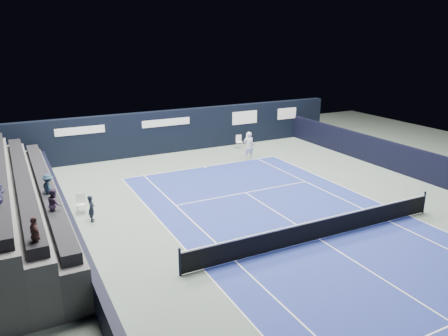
# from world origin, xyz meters

# --- Properties ---
(ground) EXTENTS (48.00, 48.00, 0.00)m
(ground) POSITION_xyz_m (0.00, 2.00, 0.00)
(ground) COLOR slate
(ground) RESTS_ON ground
(court_surface) EXTENTS (10.97, 23.77, 0.01)m
(court_surface) POSITION_xyz_m (0.00, 0.00, 0.00)
(court_surface) COLOR navy
(court_surface) RESTS_ON ground
(enclosure_wall_right) EXTENTS (0.30, 22.00, 1.80)m
(enclosure_wall_right) POSITION_xyz_m (10.50, 6.00, 0.90)
(enclosure_wall_right) COLOR black
(enclosure_wall_right) RESTS_ON ground
(folding_chair_back_a) EXTENTS (0.52, 0.54, 0.99)m
(folding_chair_back_a) POSITION_xyz_m (4.48, 15.26, 0.66)
(folding_chair_back_a) COLOR silver
(folding_chair_back_a) RESTS_ON ground
(folding_chair_back_b) EXTENTS (0.49, 0.48, 0.88)m
(folding_chair_back_b) POSITION_xyz_m (5.67, 15.81, 0.50)
(folding_chair_back_b) COLOR white
(folding_chair_back_b) RESTS_ON ground
(line_judge_chair) EXTENTS (0.49, 0.47, 0.94)m
(line_judge_chair) POSITION_xyz_m (-8.56, 7.71, 0.54)
(line_judge_chair) COLOR silver
(line_judge_chair) RESTS_ON ground
(line_judge) EXTENTS (0.40, 0.52, 1.28)m
(line_judge) POSITION_xyz_m (-8.30, 6.38, 0.64)
(line_judge) COLOR black
(line_judge) RESTS_ON ground
(court_markings) EXTENTS (11.03, 23.83, 0.00)m
(court_markings) POSITION_xyz_m (0.00, 0.00, 0.01)
(court_markings) COLOR white
(court_markings) RESTS_ON court_surface
(tennis_net) EXTENTS (12.90, 0.10, 1.10)m
(tennis_net) POSITION_xyz_m (0.00, 0.00, 0.51)
(tennis_net) COLOR black
(tennis_net) RESTS_ON ground
(back_sponsor_wall) EXTENTS (26.00, 0.63, 3.10)m
(back_sponsor_wall) POSITION_xyz_m (0.01, 16.50, 1.55)
(back_sponsor_wall) COLOR black
(back_sponsor_wall) RESTS_ON ground
(side_barrier_left) EXTENTS (0.33, 22.00, 1.20)m
(side_barrier_left) POSITION_xyz_m (-9.50, 5.97, 0.60)
(side_barrier_left) COLOR black
(side_barrier_left) RESTS_ON ground
(tennis_player) EXTENTS (0.82, 0.94, 1.96)m
(tennis_player) POSITION_xyz_m (3.51, 12.13, 0.98)
(tennis_player) COLOR white
(tennis_player) RESTS_ON ground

